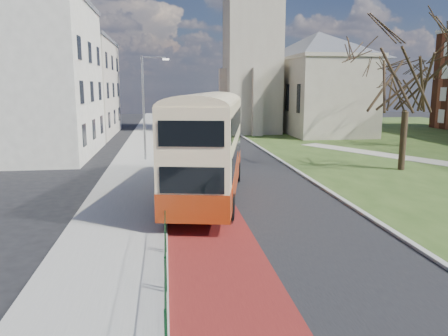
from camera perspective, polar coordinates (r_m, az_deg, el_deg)
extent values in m
plane|color=black|center=(17.93, 1.94, -8.32)|extent=(160.00, 160.00, 0.00)
cube|color=black|center=(37.44, -0.88, 1.66)|extent=(9.00, 120.00, 0.01)
cube|color=#591414|center=(37.22, -5.01, 1.57)|extent=(3.40, 120.00, 0.01)
cube|color=gray|center=(37.24, -10.86, 1.51)|extent=(4.00, 120.00, 0.12)
cube|color=#999993|center=(37.17, -7.78, 1.59)|extent=(0.25, 120.00, 0.13)
cube|color=#999993|center=(40.16, 5.32, 2.31)|extent=(0.25, 80.00, 0.13)
cylinder|color=#0D3A1C|center=(21.25, -7.73, -2.31)|extent=(0.04, 24.00, 0.04)
cylinder|color=#0D3A1C|center=(21.48, -7.67, -4.78)|extent=(0.04, 24.00, 0.04)
cube|color=gray|center=(56.13, 3.71, 16.89)|extent=(6.50, 6.50, 24.00)
cube|color=gray|center=(58.06, 11.98, 9.06)|extent=(9.00, 18.00, 9.00)
pyramid|color=#565960|center=(58.44, 12.30, 17.02)|extent=(9.00, 18.00, 3.60)
cube|color=beige|center=(40.30, -24.12, 10.31)|extent=(10.00, 14.00, 12.50)
cube|color=#B8AD9B|center=(55.85, -19.44, 9.67)|extent=(10.00, 16.00, 11.00)
cube|color=#565960|center=(56.12, -19.82, 15.54)|extent=(10.30, 16.30, 0.50)
cylinder|color=gray|center=(34.81, -10.44, 7.63)|extent=(0.16, 0.16, 8.00)
cylinder|color=gray|center=(34.81, -9.14, 14.09)|extent=(1.80, 0.10, 0.10)
cube|color=silver|center=(34.79, -7.61, 13.89)|extent=(0.50, 0.18, 0.12)
cube|color=#A1300E|center=(22.89, -1.99, -1.12)|extent=(5.37, 12.92, 1.14)
cube|color=#FAE3AB|center=(22.55, -2.02, 4.45)|extent=(5.33, 12.86, 3.32)
cube|color=black|center=(23.20, -5.46, 2.02)|extent=(2.12, 10.13, 1.09)
cube|color=black|center=(22.92, 1.67, 1.95)|extent=(2.12, 10.13, 1.09)
cube|color=black|center=(22.68, -5.68, 6.18)|extent=(2.32, 11.12, 1.03)
cube|color=black|center=(22.38, 1.65, 6.17)|extent=(2.32, 11.12, 1.03)
cube|color=black|center=(28.86, -0.74, 3.74)|extent=(2.53, 0.59, 1.20)
cube|color=black|center=(28.71, -0.75, 7.14)|extent=(2.53, 0.59, 1.03)
cube|color=orange|center=(28.68, -0.75, 8.45)|extent=(2.02, 0.51, 0.34)
cylinder|color=black|center=(27.33, -3.86, -0.44)|extent=(0.57, 1.24, 1.19)
cylinder|color=black|center=(27.10, 1.76, -0.51)|extent=(0.57, 1.24, 1.19)
cylinder|color=black|center=(19.58, -7.02, -4.93)|extent=(0.57, 1.24, 1.19)
cylinder|color=black|center=(19.26, 0.86, -5.12)|extent=(0.57, 1.24, 1.19)
cylinder|color=#322519|center=(32.97, 22.35, 3.30)|extent=(0.52, 0.52, 4.08)
cylinder|color=#2C2216|center=(46.67, 22.38, 4.86)|extent=(0.48, 0.48, 3.52)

